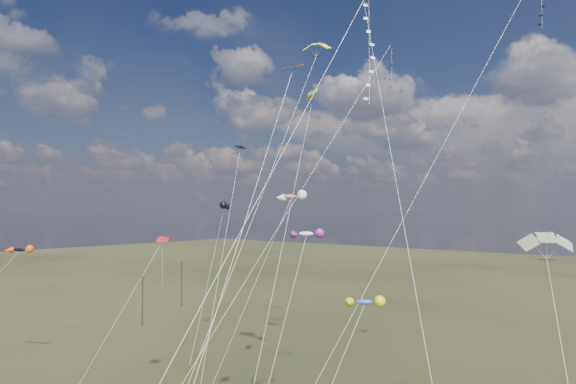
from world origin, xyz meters
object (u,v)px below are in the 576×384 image
Objects in this scene: utility_pole_far at (182,283)px; diamond_black_high at (526,19)px; parafoil_yellow at (316,45)px; novelty_black_orange at (19,250)px; utility_pole_near at (143,298)px.

diamond_black_high reaches higher than utility_pole_far.
utility_pole_far is 60.26m from parafoil_yellow.
parafoil_yellow is (-15.64, -7.36, -0.80)m from diamond_black_high.
diamond_black_high is 1.16× the size of parafoil_yellow.
novelty_black_orange is at bearing -160.97° from parafoil_yellow.
parafoil_yellow is (39.63, -10.10, 27.97)m from utility_pole_near.
utility_pole_far is (-8.00, 14.00, 0.00)m from utility_pole_near.
utility_pole_far is 71.48m from diamond_black_high.
novelty_black_orange reaches higher than utility_pole_far.
parafoil_yellow is (47.63, -24.10, 27.97)m from utility_pole_far.
novelty_black_orange is (-48.05, -18.55, -19.87)m from diamond_black_high.
diamond_black_high is 17.30m from parafoil_yellow.
utility_pole_near is 0.21× the size of diamond_black_high.
parafoil_yellow is at bearing -154.79° from diamond_black_high.
utility_pole_near is at bearing 165.70° from parafoil_yellow.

